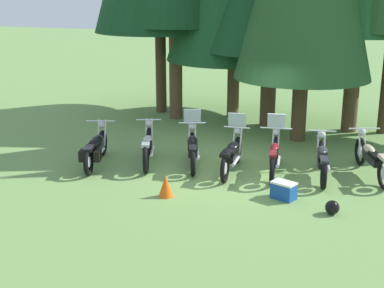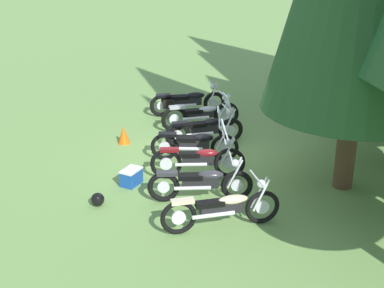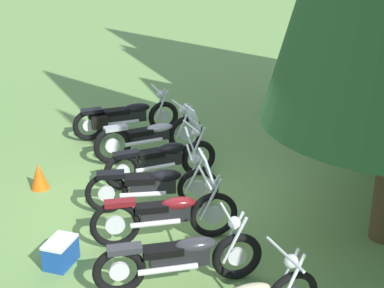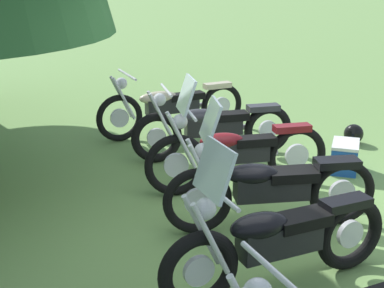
% 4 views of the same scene
% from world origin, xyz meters
% --- Properties ---
extents(ground_plane, '(80.00, 80.00, 0.00)m').
position_xyz_m(ground_plane, '(0.00, 0.00, 0.00)').
color(ground_plane, '#6B934C').
extents(motorcycle_2, '(0.98, 2.03, 1.35)m').
position_xyz_m(motorcycle_2, '(-1.02, -0.01, 0.46)').
color(motorcycle_2, black).
rests_on(motorcycle_2, ground_plane).
extents(motorcycle_3, '(0.66, 2.18, 1.36)m').
position_xyz_m(motorcycle_3, '(0.04, -0.14, 0.47)').
color(motorcycle_3, black).
rests_on(motorcycle_3, ground_plane).
extents(motorcycle_4, '(0.77, 2.18, 1.38)m').
position_xyz_m(motorcycle_4, '(1.03, 0.07, 0.47)').
color(motorcycle_4, black).
rests_on(motorcycle_4, ground_plane).
extents(motorcycle_5, '(0.70, 2.22, 0.99)m').
position_xyz_m(motorcycle_5, '(2.14, 0.24, 0.44)').
color(motorcycle_5, black).
rests_on(motorcycle_5, ground_plane).
extents(motorcycle_6, '(1.10, 2.26, 1.01)m').
position_xyz_m(motorcycle_6, '(3.22, 0.77, 0.45)').
color(motorcycle_6, black).
rests_on(motorcycle_6, ground_plane).
extents(picnic_cooler, '(0.58, 0.48, 0.38)m').
position_xyz_m(picnic_cooler, '(1.57, -1.41, 0.19)').
color(picnic_cooler, '#19479E').
rests_on(picnic_cooler, ground_plane).
extents(dropped_helmet, '(0.28, 0.28, 0.28)m').
position_xyz_m(dropped_helmet, '(2.63, -1.89, 0.14)').
color(dropped_helmet, black).
rests_on(dropped_helmet, ground_plane).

